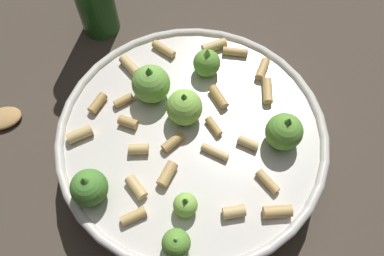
% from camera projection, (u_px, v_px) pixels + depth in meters
% --- Properties ---
extents(ground_plane, '(2.40, 2.40, 0.00)m').
position_uv_depth(ground_plane, '(192.00, 154.00, 0.51)').
color(ground_plane, '#42382D').
extents(cooking_pan, '(0.32, 0.32, 0.12)m').
position_uv_depth(cooking_pan, '(191.00, 141.00, 0.48)').
color(cooking_pan, beige).
rests_on(cooking_pan, ground).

